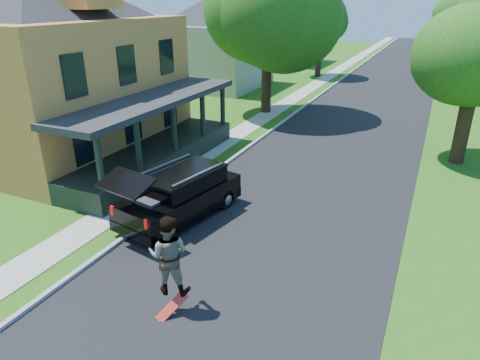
% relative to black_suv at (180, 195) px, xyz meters
% --- Properties ---
extents(ground, '(140.00, 140.00, 0.00)m').
position_rel_black_suv_xyz_m(ground, '(3.20, -2.23, -0.87)').
color(ground, '#255D12').
rests_on(ground, ground).
extents(street, '(8.00, 120.00, 0.02)m').
position_rel_black_suv_xyz_m(street, '(3.20, 17.77, -0.87)').
color(street, black).
rests_on(street, ground).
extents(curb, '(0.15, 120.00, 0.12)m').
position_rel_black_suv_xyz_m(curb, '(-0.85, 17.77, -0.87)').
color(curb, '#989994').
rests_on(curb, ground).
extents(sidewalk, '(1.30, 120.00, 0.03)m').
position_rel_black_suv_xyz_m(sidewalk, '(-2.40, 17.77, -0.87)').
color(sidewalk, '#9F9F97').
rests_on(sidewalk, ground).
extents(front_walk, '(6.50, 1.20, 0.03)m').
position_rel_black_suv_xyz_m(front_walk, '(-6.30, 3.77, -0.87)').
color(front_walk, '#9F9F97').
rests_on(front_walk, ground).
extents(main_house, '(15.56, 15.56, 10.10)m').
position_rel_black_suv_xyz_m(main_house, '(-9.60, 3.77, 4.05)').
color(main_house, '#F09846').
rests_on(main_house, ground).
extents(neighbor_house_mid, '(12.78, 12.78, 8.30)m').
position_rel_black_suv_xyz_m(neighbor_house_mid, '(-10.30, 21.77, 3.32)').
color(neighbor_house_mid, '#A19F8E').
rests_on(neighbor_house_mid, ground).
extents(neighbor_house_far, '(12.78, 12.78, 8.30)m').
position_rel_black_suv_xyz_m(neighbor_house_far, '(-10.30, 37.77, 3.32)').
color(neighbor_house_far, '#A19F8E').
rests_on(neighbor_house_far, ground).
extents(black_suv, '(2.71, 5.15, 2.28)m').
position_rel_black_suv_xyz_m(black_suv, '(0.00, 0.00, 0.00)').
color(black_suv, black).
rests_on(black_suv, ground).
extents(skateboarder, '(1.17, 1.03, 2.02)m').
position_rel_black_suv_xyz_m(skateboarder, '(2.25, -4.01, 0.58)').
color(skateboarder, black).
rests_on(skateboarder, ground).
extents(skateboard, '(0.60, 0.71, 0.61)m').
position_rel_black_suv_xyz_m(skateboard, '(2.47, -4.35, -0.64)').
color(skateboard, '#B11A0F').
rests_on(skateboard, ground).
extents(tree_left_mid, '(8.48, 8.63, 10.29)m').
position_rel_black_suv_xyz_m(tree_left_mid, '(-2.83, 15.10, 5.71)').
color(tree_left_mid, black).
rests_on(tree_left_mid, ground).
extents(tree_left_far, '(7.00, 6.74, 8.42)m').
position_rel_black_suv_xyz_m(tree_left_far, '(-3.43, 30.08, 4.68)').
color(tree_left_far, black).
rests_on(tree_left_far, ground).
extents(tree_right_near, '(5.73, 5.66, 8.12)m').
position_rel_black_suv_xyz_m(tree_right_near, '(8.66, 10.06, 4.40)').
color(tree_right_near, black).
rests_on(tree_right_near, ground).
extents(tree_right_far, '(6.29, 6.35, 8.24)m').
position_rel_black_suv_xyz_m(tree_right_far, '(8.17, 48.24, 4.36)').
color(tree_right_far, black).
rests_on(tree_right_far, ground).
extents(utility_pole_far, '(1.77, 0.60, 11.01)m').
position_rel_black_suv_xyz_m(utility_pole_far, '(8.89, 35.15, 4.80)').
color(utility_pole_far, '#463520').
rests_on(utility_pole_far, ground).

